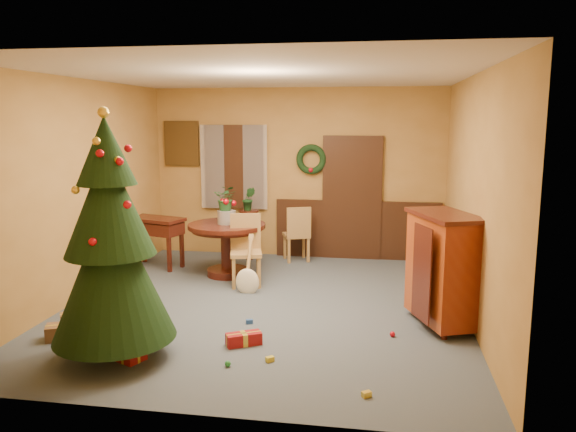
% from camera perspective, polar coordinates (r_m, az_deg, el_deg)
% --- Properties ---
extents(room_envelope, '(5.50, 5.50, 5.50)m').
position_cam_1_polar(room_envelope, '(9.65, 2.11, 2.33)').
color(room_envelope, '#3B4956').
rests_on(room_envelope, ground).
extents(dining_table, '(1.17, 1.17, 0.81)m').
position_cam_1_polar(dining_table, '(8.60, -6.22, -2.37)').
color(dining_table, black).
rests_on(dining_table, floor).
extents(urn, '(0.28, 0.28, 0.20)m').
position_cam_1_polar(urn, '(8.53, -6.26, -0.12)').
color(urn, slate).
rests_on(urn, dining_table).
extents(centerpiece_plant, '(0.34, 0.30, 0.38)m').
position_cam_1_polar(centerpiece_plant, '(8.49, -6.30, 1.81)').
color(centerpiece_plant, '#1E4C23').
rests_on(centerpiece_plant, urn).
extents(chair_near, '(0.54, 0.54, 1.02)m').
position_cam_1_polar(chair_near, '(8.14, -4.30, -3.16)').
color(chair_near, olive).
rests_on(chair_near, floor).
extents(chair_far, '(0.53, 0.53, 0.94)m').
position_cam_1_polar(chair_far, '(9.39, 0.96, -1.64)').
color(chair_far, olive).
rests_on(chair_far, floor).
extents(guitar, '(0.45, 0.57, 0.76)m').
position_cam_1_polar(guitar, '(7.75, -4.17, -5.04)').
color(guitar, white).
rests_on(guitar, floor).
extents(plant_stand, '(0.33, 0.33, 0.85)m').
position_cam_1_polar(plant_stand, '(9.54, -3.97, -1.32)').
color(plant_stand, black).
rests_on(plant_stand, floor).
extents(stand_plant, '(0.25, 0.22, 0.39)m').
position_cam_1_polar(stand_plant, '(9.45, -4.00, 1.77)').
color(stand_plant, '#19471E').
rests_on(stand_plant, plant_stand).
extents(christmas_tree, '(1.21, 1.21, 2.49)m').
position_cam_1_polar(christmas_tree, '(5.72, -17.58, -2.66)').
color(christmas_tree, '#382111').
rests_on(christmas_tree, floor).
extents(writing_desk, '(1.01, 0.70, 0.81)m').
position_cam_1_polar(writing_desk, '(9.28, -13.31, -1.37)').
color(writing_desk, black).
rests_on(writing_desk, floor).
extents(sideboard, '(0.88, 1.16, 1.33)m').
position_cam_1_polar(sideboard, '(6.68, 15.48, -4.95)').
color(sideboard, '#57100A').
rests_on(sideboard, floor).
extents(gift_a, '(0.37, 0.33, 0.17)m').
position_cam_1_polar(gift_a, '(6.72, -22.07, -10.85)').
color(gift_a, brown).
rests_on(gift_a, floor).
extents(gift_b, '(0.30, 0.30, 0.23)m').
position_cam_1_polar(gift_b, '(5.93, -15.65, -12.98)').
color(gift_b, maroon).
rests_on(gift_b, floor).
extents(gift_c, '(0.32, 0.30, 0.15)m').
position_cam_1_polar(gift_c, '(7.12, -21.03, -9.72)').
color(gift_c, brown).
rests_on(gift_c, floor).
extents(gift_d, '(0.40, 0.31, 0.13)m').
position_cam_1_polar(gift_d, '(6.12, -4.51, -12.34)').
color(gift_d, maroon).
rests_on(gift_d, floor).
extents(toy_a, '(0.09, 0.07, 0.05)m').
position_cam_1_polar(toy_a, '(6.72, -3.94, -10.65)').
color(toy_a, '#224B96').
rests_on(toy_a, floor).
extents(toy_b, '(0.06, 0.06, 0.06)m').
position_cam_1_polar(toy_b, '(5.66, -6.14, -14.70)').
color(toy_b, '#248638').
rests_on(toy_b, floor).
extents(toy_c, '(0.09, 0.09, 0.05)m').
position_cam_1_polar(toy_c, '(5.74, -1.85, -14.33)').
color(toy_c, gold).
rests_on(toy_c, floor).
extents(toy_d, '(0.06, 0.06, 0.06)m').
position_cam_1_polar(toy_d, '(6.43, 10.57, -11.72)').
color(toy_d, red).
rests_on(toy_d, floor).
extents(toy_e, '(0.09, 0.09, 0.05)m').
position_cam_1_polar(toy_e, '(5.13, 7.98, -17.49)').
color(toy_e, yellow).
rests_on(toy_e, floor).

